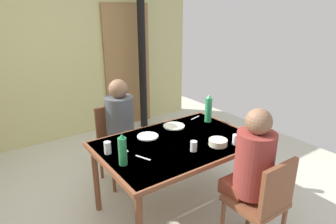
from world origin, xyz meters
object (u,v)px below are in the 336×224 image
(person_near_diner, at_px, (253,161))
(water_bottle_green_near, at_px, (123,150))
(serving_bowl_center, at_px, (218,142))
(water_bottle_green_far, at_px, (208,109))
(dining_table, at_px, (177,148))
(chair_near_diner, at_px, (263,201))
(person_far_diner, at_px, (121,120))
(chair_far_diner, at_px, (117,139))

(person_near_diner, bearing_deg, water_bottle_green_near, 142.47)
(serving_bowl_center, bearing_deg, water_bottle_green_far, 56.27)
(water_bottle_green_near, bearing_deg, serving_bowl_center, -12.09)
(dining_table, bearing_deg, water_bottle_green_far, 20.24)
(dining_table, relative_size, person_near_diner, 1.90)
(chair_near_diner, relative_size, person_near_diner, 1.13)
(person_far_diner, distance_m, serving_bowl_center, 1.09)
(water_bottle_green_near, xyz_separation_m, serving_bowl_center, (0.86, -0.18, -0.10))
(dining_table, relative_size, chair_near_diner, 1.68)
(dining_table, xyz_separation_m, water_bottle_green_far, (0.58, 0.22, 0.21))
(dining_table, bearing_deg, person_near_diner, -73.93)
(dining_table, xyz_separation_m, water_bottle_green_near, (-0.60, -0.09, 0.19))
(chair_far_diner, distance_m, person_near_diner, 1.63)
(dining_table, bearing_deg, serving_bowl_center, -46.35)
(person_far_diner, bearing_deg, serving_bowl_center, 116.69)
(water_bottle_green_near, bearing_deg, person_far_diner, 64.97)
(dining_table, height_order, water_bottle_green_far, water_bottle_green_far)
(dining_table, xyz_separation_m, chair_near_diner, (0.20, -0.84, -0.17))
(person_near_diner, relative_size, serving_bowl_center, 4.53)
(chair_near_diner, relative_size, chair_far_diner, 1.00)
(person_far_diner, bearing_deg, chair_far_diner, -90.00)
(person_far_diner, xyz_separation_m, water_bottle_green_far, (0.82, -0.49, 0.10))
(chair_far_diner, bearing_deg, water_bottle_green_far, 142.46)
(chair_far_diner, relative_size, person_near_diner, 1.13)
(person_far_diner, relative_size, serving_bowl_center, 4.53)
(person_far_diner, distance_m, water_bottle_green_near, 0.88)
(dining_table, relative_size, serving_bowl_center, 8.59)
(chair_near_diner, height_order, water_bottle_green_near, water_bottle_green_near)
(chair_near_diner, bearing_deg, person_far_diner, 105.72)
(water_bottle_green_near, bearing_deg, dining_table, 8.19)
(chair_near_diner, height_order, chair_far_diner, same)
(dining_table, height_order, person_far_diner, person_far_diner)
(water_bottle_green_near, relative_size, serving_bowl_center, 1.56)
(chair_near_diner, bearing_deg, chair_far_diner, 104.51)
(person_near_diner, bearing_deg, water_bottle_green_far, 67.57)
(water_bottle_green_far, relative_size, serving_bowl_center, 1.80)
(dining_table, distance_m, serving_bowl_center, 0.39)
(dining_table, relative_size, person_far_diner, 1.90)
(person_far_diner, xyz_separation_m, serving_bowl_center, (0.49, -0.98, -0.02))
(chair_near_diner, distance_m, person_far_diner, 1.63)
(water_bottle_green_far, bearing_deg, person_far_diner, 148.97)
(person_near_diner, height_order, person_far_diner, same)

